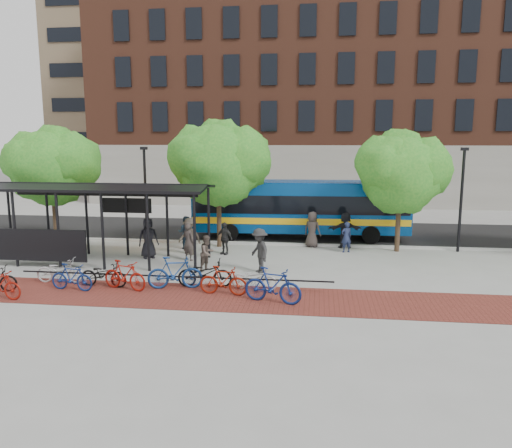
# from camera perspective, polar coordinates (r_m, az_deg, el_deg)

# --- Properties ---
(ground) EXTENTS (160.00, 160.00, 0.00)m
(ground) POSITION_cam_1_polar(r_m,az_deg,el_deg) (22.46, 1.69, -4.57)
(ground) COLOR #9E9E99
(ground) RESTS_ON ground
(asphalt_street) EXTENTS (160.00, 8.00, 0.01)m
(asphalt_street) POSITION_cam_1_polar(r_m,az_deg,el_deg) (30.25, 3.14, -0.82)
(asphalt_street) COLOR black
(asphalt_street) RESTS_ON ground
(curb) EXTENTS (160.00, 0.25, 0.12)m
(curb) POSITION_cam_1_polar(r_m,az_deg,el_deg) (26.33, 2.52, -2.30)
(curb) COLOR #B7B7B2
(curb) RESTS_ON ground
(brick_strip) EXTENTS (24.00, 3.00, 0.01)m
(brick_strip) POSITION_cam_1_polar(r_m,az_deg,el_deg) (18.03, -6.27, -8.25)
(brick_strip) COLOR maroon
(brick_strip) RESTS_ON ground
(bike_rack_rail) EXTENTS (12.00, 0.05, 0.95)m
(bike_rack_rail) POSITION_cam_1_polar(r_m,az_deg,el_deg) (19.19, -9.45, -7.22)
(bike_rack_rail) COLOR black
(bike_rack_rail) RESTS_ON ground
(building_brick) EXTENTS (55.00, 14.00, 20.00)m
(building_brick) POSITION_cam_1_polar(r_m,az_deg,el_deg) (48.52, 17.12, 14.61)
(building_brick) COLOR brown
(building_brick) RESTS_ON ground
(building_tower) EXTENTS (22.00, 22.00, 30.00)m
(building_tower) POSITION_cam_1_polar(r_m,az_deg,el_deg) (64.94, -9.53, 18.01)
(building_tower) COLOR #7A664C
(building_tower) RESTS_ON ground
(bus_shelter) EXTENTS (10.60, 3.07, 3.60)m
(bus_shelter) POSITION_cam_1_polar(r_m,az_deg,el_deg) (23.65, -18.44, 3.05)
(bus_shelter) COLOR black
(bus_shelter) RESTS_ON ground
(tree_a) EXTENTS (4.90, 4.00, 6.18)m
(tree_a) POSITION_cam_1_polar(r_m,az_deg,el_deg) (28.68, -22.14, 6.42)
(tree_a) COLOR #382619
(tree_a) RESTS_ON ground
(tree_b) EXTENTS (5.15, 4.20, 6.47)m
(tree_b) POSITION_cam_1_polar(r_m,az_deg,el_deg) (25.52, -4.09, 7.28)
(tree_b) COLOR #382619
(tree_b) RESTS_ON ground
(tree_c) EXTENTS (4.66, 3.80, 5.92)m
(tree_c) POSITION_cam_1_polar(r_m,az_deg,el_deg) (25.38, 16.38, 5.98)
(tree_c) COLOR #382619
(tree_c) RESTS_ON ground
(lamp_post_left) EXTENTS (0.35, 0.20, 5.12)m
(lamp_post_left) POSITION_cam_1_polar(r_m,az_deg,el_deg) (26.98, -12.52, 3.56)
(lamp_post_left) COLOR black
(lamp_post_left) RESTS_ON ground
(lamp_post_right) EXTENTS (0.35, 0.20, 5.12)m
(lamp_post_right) POSITION_cam_1_polar(r_m,az_deg,el_deg) (26.35, 22.42, 2.90)
(lamp_post_right) COLOR black
(lamp_post_right) RESTS_ON ground
(bus) EXTENTS (11.94, 3.13, 3.20)m
(bus) POSITION_cam_1_polar(r_m,az_deg,el_deg) (28.07, 5.05, 2.12)
(bus) COLOR navy
(bus) RESTS_ON ground
(bike_2) EXTENTS (1.90, 0.74, 0.98)m
(bike_2) POSITION_cam_1_polar(r_m,az_deg,el_deg) (20.90, -21.49, -4.97)
(bike_2) COLOR #BDBDC0
(bike_2) RESTS_ON ground
(bike_3) EXTENTS (1.74, 0.67, 1.02)m
(bike_3) POSITION_cam_1_polar(r_m,az_deg,el_deg) (19.69, -20.32, -5.72)
(bike_3) COLOR navy
(bike_3) RESTS_ON ground
(bike_4) EXTENTS (1.89, 0.77, 0.97)m
(bike_4) POSITION_cam_1_polar(r_m,az_deg,el_deg) (19.81, -17.02, -5.52)
(bike_4) COLOR black
(bike_4) RESTS_ON ground
(bike_5) EXTENTS (1.93, 1.04, 1.12)m
(bike_5) POSITION_cam_1_polar(r_m,az_deg,el_deg) (19.18, -14.78, -5.68)
(bike_5) COLOR #9E190E
(bike_5) RESTS_ON ground
(bike_7) EXTENTS (2.13, 0.98, 1.23)m
(bike_7) POSITION_cam_1_polar(r_m,az_deg,el_deg) (18.91, -9.24, -5.52)
(bike_7) COLOR navy
(bike_7) RESTS_ON ground
(bike_8) EXTENTS (2.09, 0.86, 1.08)m
(bike_8) POSITION_cam_1_polar(r_m,az_deg,el_deg) (18.99, -5.88, -5.62)
(bike_8) COLOR black
(bike_8) RESTS_ON ground
(bike_9) EXTENTS (1.81, 0.67, 1.06)m
(bike_9) POSITION_cam_1_polar(r_m,az_deg,el_deg) (18.01, -3.75, -6.47)
(bike_9) COLOR maroon
(bike_9) RESTS_ON ground
(bike_10) EXTENTS (1.80, 0.82, 0.92)m
(bike_10) POSITION_cam_1_polar(r_m,az_deg,el_deg) (18.55, -0.21, -6.20)
(bike_10) COLOR #B9B9BB
(bike_10) RESTS_ON ground
(bike_11) EXTENTS (2.14, 1.11, 1.24)m
(bike_11) POSITION_cam_1_polar(r_m,az_deg,el_deg) (17.11, 1.93, -7.03)
(bike_11) COLOR navy
(bike_11) RESTS_ON ground
(pedestrian_0) EXTENTS (1.11, 0.99, 1.90)m
(pedestrian_0) POSITION_cam_1_polar(r_m,az_deg,el_deg) (23.89, -12.21, -1.58)
(pedestrian_0) COLOR black
(pedestrian_0) RESTS_ON ground
(pedestrian_1) EXTENTS (0.76, 0.67, 1.75)m
(pedestrian_1) POSITION_cam_1_polar(r_m,az_deg,el_deg) (23.12, -7.73, -2.01)
(pedestrian_1) COLOR #3C3430
(pedestrian_1) RESTS_ON ground
(pedestrian_2) EXTENTS (0.84, 0.66, 1.68)m
(pedestrian_2) POSITION_cam_1_polar(r_m,az_deg,el_deg) (25.57, -8.02, -0.96)
(pedestrian_2) COLOR #1A2C3E
(pedestrian_2) RESTS_ON ground
(pedestrian_3) EXTENTS (1.29, 0.92, 1.80)m
(pedestrian_3) POSITION_cam_1_polar(r_m,az_deg,el_deg) (24.21, -7.58, -1.41)
(pedestrian_3) COLOR #4F463B
(pedestrian_3) RESTS_ON ground
(pedestrian_4) EXTENTS (1.00, 0.76, 1.58)m
(pedestrian_4) POSITION_cam_1_polar(r_m,az_deg,el_deg) (24.17, -3.63, -1.64)
(pedestrian_4) COLOR #292929
(pedestrian_4) RESTS_ON ground
(pedestrian_5) EXTENTS (1.77, 0.76, 1.85)m
(pedestrian_5) POSITION_cam_1_polar(r_m,az_deg,el_deg) (25.91, 10.17, -0.69)
(pedestrian_5) COLOR black
(pedestrian_5) RESTS_ON ground
(pedestrian_6) EXTENTS (1.07, 0.91, 1.85)m
(pedestrian_6) POSITION_cam_1_polar(r_m,az_deg,el_deg) (25.88, 6.44, -0.61)
(pedestrian_6) COLOR #413834
(pedestrian_6) RESTS_ON ground
(pedestrian_7) EXTENTS (0.66, 0.57, 1.52)m
(pedestrian_7) POSITION_cam_1_polar(r_m,az_deg,el_deg) (24.95, 10.28, -1.48)
(pedestrian_7) COLOR #212A4E
(pedestrian_7) RESTS_ON ground
(pedestrian_8) EXTENTS (0.87, 0.94, 1.54)m
(pedestrian_8) POSITION_cam_1_polar(r_m,az_deg,el_deg) (21.23, -5.60, -3.32)
(pedestrian_8) COLOR brown
(pedestrian_8) RESTS_ON ground
(pedestrian_9) EXTENTS (1.24, 1.39, 1.87)m
(pedestrian_9) POSITION_cam_1_polar(r_m,az_deg,el_deg) (20.82, 0.40, -3.06)
(pedestrian_9) COLOR #292929
(pedestrian_9) RESTS_ON ground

